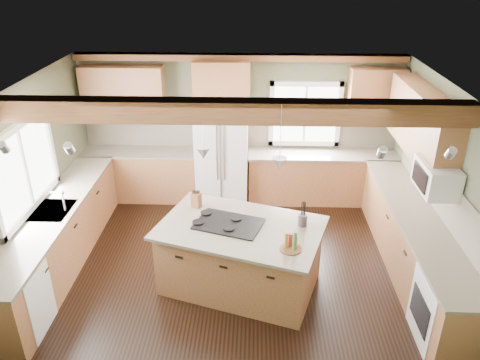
{
  "coord_description": "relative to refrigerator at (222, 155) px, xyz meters",
  "views": [
    {
      "loc": [
        0.27,
        -5.46,
        4.11
      ],
      "look_at": [
        0.08,
        0.3,
        1.3
      ],
      "focal_mm": 35.0,
      "sensor_mm": 36.0,
      "label": 1
    }
  ],
  "objects": [
    {
      "name": "floor",
      "position": [
        0.3,
        -2.12,
        -0.9
      ],
      "size": [
        5.6,
        5.6,
        0.0
      ],
      "primitive_type": "plane",
      "color": "black",
      "rests_on": "ground"
    },
    {
      "name": "ceiling",
      "position": [
        0.3,
        -2.12,
        1.7
      ],
      "size": [
        5.6,
        5.6,
        0.0
      ],
      "primitive_type": "plane",
      "rotation": [
        3.14,
        0.0,
        0.0
      ],
      "color": "silver",
      "rests_on": "wall_back"
    },
    {
      "name": "wall_back",
      "position": [
        0.3,
        0.38,
        0.4
      ],
      "size": [
        5.6,
        0.0,
        5.6
      ],
      "primitive_type": "plane",
      "rotation": [
        1.57,
        0.0,
        0.0
      ],
      "color": "#4E563D",
      "rests_on": "ground"
    },
    {
      "name": "wall_left",
      "position": [
        -2.5,
        -2.12,
        0.4
      ],
      "size": [
        0.0,
        5.0,
        5.0
      ],
      "primitive_type": "plane",
      "rotation": [
        1.57,
        0.0,
        1.57
      ],
      "color": "#4E563D",
      "rests_on": "ground"
    },
    {
      "name": "wall_right",
      "position": [
        3.1,
        -2.12,
        0.4
      ],
      "size": [
        0.0,
        5.0,
        5.0
      ],
      "primitive_type": "plane",
      "rotation": [
        1.57,
        0.0,
        -1.57
      ],
      "color": "#4E563D",
      "rests_on": "ground"
    },
    {
      "name": "ceiling_beam",
      "position": [
        0.3,
        -2.42,
        1.57
      ],
      "size": [
        5.55,
        0.26,
        0.26
      ],
      "primitive_type": "cube",
      "color": "#522A17",
      "rests_on": "ceiling"
    },
    {
      "name": "soffit_trim",
      "position": [
        0.3,
        0.28,
        1.64
      ],
      "size": [
        5.55,
        0.2,
        0.1
      ],
      "primitive_type": "cube",
      "color": "#522A17",
      "rests_on": "ceiling"
    },
    {
      "name": "backsplash_back",
      "position": [
        0.3,
        0.36,
        0.31
      ],
      "size": [
        5.58,
        0.03,
        0.58
      ],
      "primitive_type": "cube",
      "color": "brown",
      "rests_on": "wall_back"
    },
    {
      "name": "backsplash_right",
      "position": [
        3.08,
        -2.07,
        0.31
      ],
      "size": [
        0.03,
        3.7,
        0.58
      ],
      "primitive_type": "cube",
      "color": "brown",
      "rests_on": "wall_right"
    },
    {
      "name": "base_cab_back_left",
      "position": [
        -1.49,
        0.08,
        -0.46
      ],
      "size": [
        2.02,
        0.6,
        0.88
      ],
      "primitive_type": "cube",
      "color": "brown",
      "rests_on": "floor"
    },
    {
      "name": "counter_back_left",
      "position": [
        -1.49,
        0.08,
        0.0
      ],
      "size": [
        2.06,
        0.64,
        0.04
      ],
      "primitive_type": "cube",
      "color": "#4D4538",
      "rests_on": "base_cab_back_left"
    },
    {
      "name": "base_cab_back_right",
      "position": [
        1.79,
        0.08,
        -0.46
      ],
      "size": [
        2.62,
        0.6,
        0.88
      ],
      "primitive_type": "cube",
      "color": "brown",
      "rests_on": "floor"
    },
    {
      "name": "counter_back_right",
      "position": [
        1.79,
        0.08,
        0.0
      ],
      "size": [
        2.66,
        0.64,
        0.04
      ],
      "primitive_type": "cube",
      "color": "#4D4538",
      "rests_on": "base_cab_back_right"
    },
    {
      "name": "base_cab_left",
      "position": [
        -2.2,
        -2.07,
        -0.46
      ],
      "size": [
        0.6,
        3.7,
        0.88
      ],
      "primitive_type": "cube",
      "color": "brown",
      "rests_on": "floor"
    },
    {
      "name": "counter_left",
      "position": [
        -2.2,
        -2.07,
        0.0
      ],
      "size": [
        0.64,
        3.74,
        0.04
      ],
      "primitive_type": "cube",
      "color": "#4D4538",
      "rests_on": "base_cab_left"
    },
    {
      "name": "base_cab_right",
      "position": [
        2.8,
        -2.07,
        -0.46
      ],
      "size": [
        0.6,
        3.7,
        0.88
      ],
      "primitive_type": "cube",
      "color": "brown",
      "rests_on": "floor"
    },
    {
      "name": "counter_right",
      "position": [
        2.8,
        -2.07,
        0.0
      ],
      "size": [
        0.64,
        3.74,
        0.04
      ],
      "primitive_type": "cube",
      "color": "#4D4538",
      "rests_on": "base_cab_right"
    },
    {
      "name": "upper_cab_back_left",
      "position": [
        -1.69,
        0.21,
        1.05
      ],
      "size": [
        1.4,
        0.35,
        0.9
      ],
      "primitive_type": "cube",
      "color": "brown",
      "rests_on": "wall_back"
    },
    {
      "name": "upper_cab_over_fridge",
      "position": [
        -0.0,
        0.21,
        1.25
      ],
      "size": [
        0.96,
        0.35,
        0.7
      ],
      "primitive_type": "cube",
      "color": "brown",
      "rests_on": "wall_back"
    },
    {
      "name": "upper_cab_right",
      "position": [
        2.92,
        -1.22,
        1.05
      ],
      "size": [
        0.35,
        2.2,
        0.9
      ],
      "primitive_type": "cube",
      "color": "brown",
      "rests_on": "wall_right"
    },
    {
      "name": "upper_cab_back_corner",
      "position": [
        2.6,
        0.21,
        1.05
      ],
      "size": [
        0.9,
        0.35,
        0.9
      ],
      "primitive_type": "cube",
      "color": "brown",
      "rests_on": "wall_back"
    },
    {
      "name": "window_left",
      "position": [
        -2.48,
        -2.07,
        0.65
      ],
      "size": [
        0.04,
        1.6,
        1.05
      ],
      "primitive_type": "cube",
      "color": "white",
      "rests_on": "wall_left"
    },
    {
      "name": "window_back",
      "position": [
        1.45,
        0.36,
        0.65
      ],
      "size": [
        1.1,
        0.04,
        1.0
      ],
      "primitive_type": "cube",
      "color": "white",
      "rests_on": "wall_back"
    },
    {
      "name": "sink",
      "position": [
        -2.2,
        -2.07,
        0.01
      ],
      "size": [
        0.5,
        0.65,
        0.03
      ],
      "primitive_type": "cube",
      "color": "#262628",
      "rests_on": "counter_left"
    },
    {
      "name": "faucet",
      "position": [
        -2.02,
        -2.07,
        0.15
      ],
      "size": [
        0.02,
        0.02,
        0.28
      ],
      "primitive_type": "cylinder",
      "color": "#B2B2B7",
      "rests_on": "sink"
    },
    {
      "name": "dishwasher",
      "position": [
        -2.19,
        -3.37,
        -0.47
      ],
      "size": [
        0.6,
        0.6,
        0.84
      ],
      "primitive_type": "cube",
      "color": "white",
      "rests_on": "floor"
    },
    {
      "name": "oven",
      "position": [
        2.79,
        -3.37,
        -0.47
      ],
      "size": [
        0.6,
        0.72,
        0.84
      ],
      "primitive_type": "cube",
      "color": "white",
      "rests_on": "floor"
    },
    {
      "name": "microwave",
      "position": [
        2.88,
        -2.17,
        0.65
      ],
      "size": [
        0.4,
        0.7,
        0.38
      ],
      "primitive_type": "cube",
      "color": "white",
      "rests_on": "wall_right"
    },
    {
      "name": "pendant_left",
      "position": [
        -0.06,
        -2.27,
        0.98
      ],
      "size": [
        0.18,
        0.18,
        0.16
      ],
      "primitive_type": "cone",
      "rotation": [
        3.14,
        0.0,
        0.0
      ],
      "color": "#B2B2B7",
      "rests_on": "ceiling"
    },
    {
      "name": "pendant_right",
      "position": [
        0.87,
        -2.57,
        0.98
      ],
      "size": [
        0.18,
        0.18,
        0.16
      ],
      "primitive_type": "cone",
      "rotation": [
        3.14,
        0.0,
        0.0
      ],
      "color": "#B2B2B7",
      "rests_on": "ceiling"
    },
    {
      "name": "refrigerator",
      "position": [
        0.0,
        0.0,
        0.0
      ],
      "size": [
        0.9,
        0.74,
        1.8
      ],
      "primitive_type": "cube",
      "color": "silver",
      "rests_on": "floor"
    },
    {
      "name": "island",
      "position": [
        0.4,
        -2.42,
        -0.46
      ],
      "size": [
        2.22,
        1.73,
        0.88
      ],
      "primitive_type": "cube",
      "rotation": [
        0.0,
        0.0,
        -0.32
      ],
      "color": "olive",
      "rests_on": "floor"
    },
    {
      "name": "island_top",
      "position": [
        0.4,
        -2.42,
        0.0
      ],
      "size": [
        2.38,
        1.9,
        0.04
      ],
      "primitive_type": "cube",
      "rotation": [
        0.0,
        0.0,
        -0.32
      ],
      "color": "#4D4538",
      "rests_on": "island"
    },
    {
      "name": "cooktop",
      "position": [
        0.25,
        -2.37,
        0.03
      ],
      "size": [
        0.98,
        0.8,
        0.02
      ],
      "primitive_type": "cube",
      "rotation": [
        0.0,
        0.0,
        -0.32
      ],
      "color": "black",
      "rests_on": "island_top"
    },
    {
      "name": "knife_block",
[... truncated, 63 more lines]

